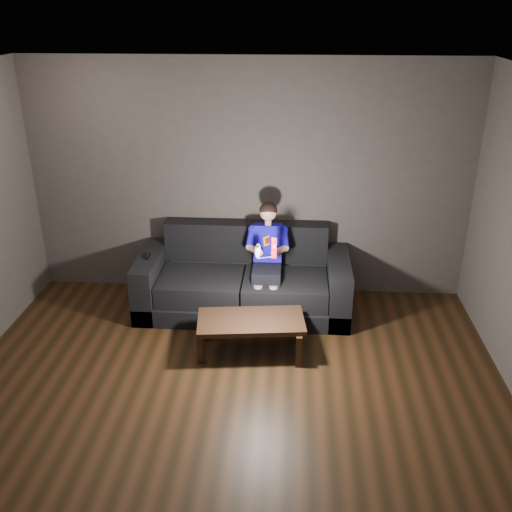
{
  "coord_description": "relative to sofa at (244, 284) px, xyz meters",
  "views": [
    {
      "loc": [
        0.51,
        -3.69,
        3.2
      ],
      "look_at": [
        0.15,
        1.55,
        0.85
      ],
      "focal_mm": 40.0,
      "sensor_mm": 36.0,
      "label": 1
    }
  ],
  "objects": [
    {
      "name": "wii_remote_red",
      "position": [
        0.35,
        -0.5,
        0.67
      ],
      "size": [
        0.05,
        0.08,
        0.21
      ],
      "color": "red",
      "rests_on": "child"
    },
    {
      "name": "wii_remote_black",
      "position": [
        -1.05,
        -0.09,
        0.35
      ],
      "size": [
        0.04,
        0.14,
        0.03
      ],
      "color": "black",
      "rests_on": "sofa"
    },
    {
      "name": "coffee_table",
      "position": [
        0.15,
        -0.91,
        0.03
      ],
      "size": [
        1.09,
        0.63,
        0.38
      ],
      "color": "black",
      "rests_on": "floor"
    },
    {
      "name": "ceiling",
      "position": [
        0.02,
        -2.01,
        2.41
      ],
      "size": [
        5.0,
        5.0,
        0.02
      ],
      "primitive_type": "cube",
      "color": "silver",
      "rests_on": "back_wall"
    },
    {
      "name": "sofa",
      "position": [
        0.0,
        0.0,
        0.0
      ],
      "size": [
        2.33,
        1.01,
        0.9
      ],
      "color": "black",
      "rests_on": "floor"
    },
    {
      "name": "child",
      "position": [
        0.26,
        -0.07,
        0.45
      ],
      "size": [
        0.46,
        0.56,
        1.12
      ],
      "color": "black",
      "rests_on": "sofa"
    },
    {
      "name": "floor",
      "position": [
        0.02,
        -2.01,
        -0.29
      ],
      "size": [
        5.0,
        5.0,
        0.0
      ],
      "primitive_type": "plane",
      "color": "black",
      "rests_on": "ground"
    },
    {
      "name": "nunchuk_white",
      "position": [
        0.19,
        -0.5,
        0.63
      ],
      "size": [
        0.07,
        0.1,
        0.16
      ],
      "color": "silver",
      "rests_on": "child"
    },
    {
      "name": "back_wall",
      "position": [
        0.02,
        0.49,
        1.06
      ],
      "size": [
        5.0,
        0.04,
        2.7
      ],
      "primitive_type": "cube",
      "color": "#413B38",
      "rests_on": "ground"
    }
  ]
}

